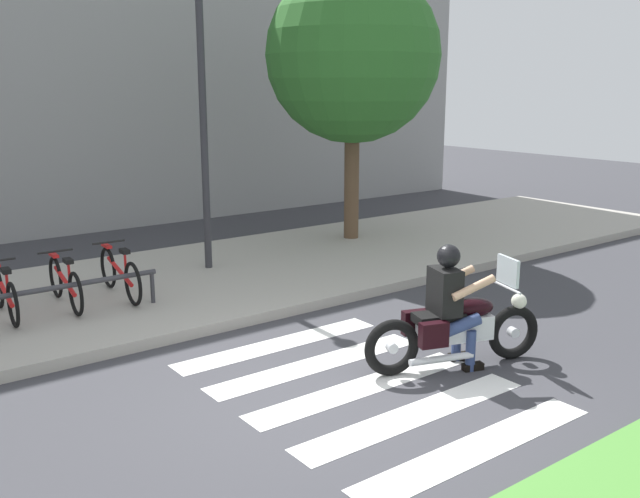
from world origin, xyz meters
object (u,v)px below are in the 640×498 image
(bike_rack, at_px, (47,292))
(tree_near_rack, at_px, (353,56))
(motorcycle, at_px, (456,328))
(bicycle_3, at_px, (120,273))
(street_lamp, at_px, (203,106))
(rider, at_px, (451,298))
(bicycle_2, at_px, (65,283))
(bicycle_1, at_px, (5,293))

(bike_rack, distance_m, tree_near_rack, 7.35)
(motorcycle, distance_m, tree_near_rack, 7.15)
(bicycle_3, xyz_separation_m, street_lamp, (1.82, 0.73, 2.32))
(rider, distance_m, bicycle_2, 5.31)
(bicycle_2, distance_m, bicycle_3, 0.78)
(motorcycle, relative_size, bicycle_1, 1.36)
(bicycle_1, xyz_separation_m, bicycle_2, (0.78, -0.00, 0.00))
(motorcycle, relative_size, rider, 1.47)
(street_lamp, bearing_deg, rider, -86.66)
(bike_rack, bearing_deg, bicycle_2, 54.78)
(bicycle_2, distance_m, bike_rack, 0.68)
(motorcycle, relative_size, bicycle_2, 1.31)
(bike_rack, bearing_deg, bicycle_1, 125.19)
(rider, height_order, bicycle_3, rider)
(street_lamp, distance_m, tree_near_rack, 3.57)
(bicycle_1, bearing_deg, bicycle_3, -0.01)
(rider, height_order, bike_rack, rider)
(bike_rack, height_order, street_lamp, street_lamp)
(street_lamp, bearing_deg, bicycle_1, -167.82)
(bicycle_1, bearing_deg, tree_near_rack, 9.41)
(bicycle_2, height_order, bike_rack, bicycle_2)
(rider, xyz_separation_m, street_lamp, (-0.30, 5.17, 1.99))
(bicycle_3, bearing_deg, bicycle_2, 179.98)
(street_lamp, bearing_deg, bike_rack, -156.76)
(rider, height_order, tree_near_rack, tree_near_rack)
(bicycle_1, xyz_separation_m, bicycle_3, (1.57, -0.00, 0.01))
(motorcycle, distance_m, bicycle_3, 4.97)
(street_lamp, bearing_deg, motorcycle, -85.88)
(motorcycle, height_order, rider, rider)
(motorcycle, height_order, street_lamp, street_lamp)
(bike_rack, relative_size, tree_near_rack, 0.55)
(motorcycle, relative_size, street_lamp, 0.45)
(bicycle_2, relative_size, bicycle_3, 0.96)
(motorcycle, bearing_deg, rider, 159.03)
(rider, bearing_deg, tree_near_rack, 60.62)
(bicycle_2, xyz_separation_m, tree_near_rack, (6.04, 1.13, 3.20))
(rider, distance_m, bicycle_3, 4.93)
(bicycle_3, relative_size, tree_near_rack, 0.32)
(rider, bearing_deg, bicycle_3, 115.56)
(bike_rack, relative_size, street_lamp, 0.63)
(bicycle_3, relative_size, bike_rack, 0.58)
(rider, relative_size, bicycle_1, 0.93)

